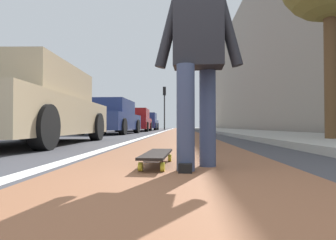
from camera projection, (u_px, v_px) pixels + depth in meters
name	position (u px, v px, depth m)	size (l,w,h in m)	color
ground_plane	(180.00, 135.00, 11.00)	(80.00, 80.00, 0.00)	#38383D
bike_lane_paint	(180.00, 130.00, 24.98)	(56.00, 1.91, 0.00)	brown
lane_stripe_white	(166.00, 131.00, 21.03)	(52.00, 0.16, 0.01)	silver
sidewalk_curb	(228.00, 130.00, 18.84)	(52.00, 3.20, 0.11)	#9E9B93
building_facade	(251.00, 64.00, 22.84)	(40.00, 1.20, 10.95)	gray
skateboard	(157.00, 155.00, 2.40)	(0.85, 0.24, 0.11)	yellow
skater_person	(198.00, 53.00, 2.25)	(0.45, 0.72, 1.64)	#384260
parked_car_near	(32.00, 107.00, 5.31)	(4.56, 2.07, 1.49)	tan
parked_car_mid	(112.00, 118.00, 12.22)	(4.51, 2.04, 1.49)	navy
parked_car_far	(135.00, 121.00, 18.24)	(4.62, 2.12, 1.48)	maroon
parked_car_end	(146.00, 122.00, 24.20)	(4.32, 2.02, 1.49)	navy
traffic_light	(164.00, 100.00, 26.27)	(0.33, 0.28, 4.08)	#2D2D2D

